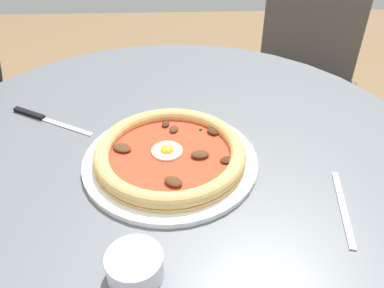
# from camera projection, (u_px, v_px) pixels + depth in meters

# --- Properties ---
(dining_table) EXTENTS (0.99, 0.99, 0.74)m
(dining_table) POSITION_uv_depth(u_px,v_px,m) (173.00, 204.00, 0.81)
(dining_table) COLOR #565B60
(dining_table) RESTS_ON ground
(pizza_on_plate) EXTENTS (0.31, 0.31, 0.04)m
(pizza_on_plate) POSITION_uv_depth(u_px,v_px,m) (170.00, 155.00, 0.69)
(pizza_on_plate) COLOR white
(pizza_on_plate) RESTS_ON dining_table
(steak_knife) EXTENTS (0.11, 0.18, 0.01)m
(steak_knife) POSITION_uv_depth(u_px,v_px,m) (40.00, 117.00, 0.81)
(steak_knife) COLOR silver
(steak_knife) RESTS_ON dining_table
(ramekin_capers) EXTENTS (0.07, 0.07, 0.04)m
(ramekin_capers) POSITION_uv_depth(u_px,v_px,m) (135.00, 265.00, 0.50)
(ramekin_capers) COLOR white
(ramekin_capers) RESTS_ON dining_table
(fork_utensil) EXTENTS (0.16, 0.04, 0.00)m
(fork_utensil) POSITION_uv_depth(u_px,v_px,m) (343.00, 207.00, 0.61)
(fork_utensil) COLOR #BCBCC1
(fork_utensil) RESTS_ON dining_table
(cafe_chair_spare_far) EXTENTS (0.56, 0.56, 0.83)m
(cafe_chair_spare_far) POSITION_uv_depth(u_px,v_px,m) (297.00, 73.00, 1.48)
(cafe_chair_spare_far) COLOR #504A45
(cafe_chair_spare_far) RESTS_ON ground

